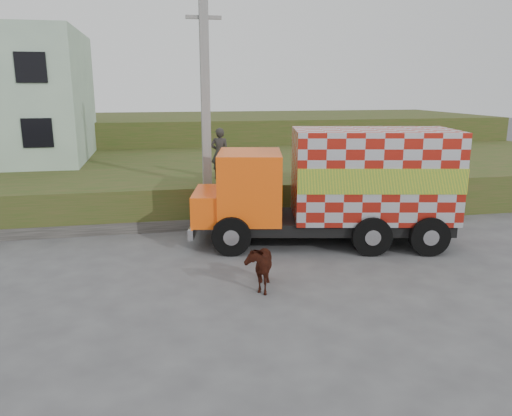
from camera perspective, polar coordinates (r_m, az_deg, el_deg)
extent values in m
plane|color=#474749|center=(14.23, 0.59, -6.64)|extent=(120.00, 120.00, 0.00)
cube|color=#2F4918|center=(23.60, -4.51, 3.40)|extent=(40.00, 12.00, 1.50)
cube|color=#2F4918|center=(35.33, -6.97, 7.99)|extent=(40.00, 12.00, 3.00)
cube|color=#595651|center=(17.91, -8.52, -1.83)|extent=(16.00, 0.50, 0.40)
cube|color=gray|center=(17.77, -5.76, 10.57)|extent=(0.30, 0.30, 8.00)
cube|color=gray|center=(17.89, -6.02, 20.86)|extent=(1.20, 0.12, 0.12)
cube|color=black|center=(16.30, 8.44, -1.56)|extent=(7.65, 3.79, 0.38)
cube|color=#FF550D|center=(15.86, -0.70, 2.57)|extent=(2.40, 2.82, 2.16)
cube|color=#FF550D|center=(16.06, -5.12, 0.29)|extent=(1.51, 2.43, 0.97)
cube|color=silver|center=(16.21, 13.17, 3.80)|extent=(5.37, 3.53, 2.80)
cube|color=yellow|center=(14.95, 14.28, 2.93)|extent=(4.86, 1.04, 0.75)
cube|color=yellow|center=(17.47, 12.22, 4.55)|extent=(4.86, 1.04, 0.75)
cube|color=silver|center=(16.28, -6.97, -1.92)|extent=(0.66, 2.46, 0.32)
cylinder|color=black|center=(14.98, -2.82, -3.21)|extent=(1.24, 0.61, 1.19)
cylinder|color=black|center=(17.37, -2.42, -0.84)|extent=(1.24, 0.61, 1.19)
cylinder|color=black|center=(15.36, 13.07, -3.14)|extent=(1.24, 0.61, 1.19)
cylinder|color=black|center=(17.69, 11.31, -0.82)|extent=(1.24, 0.61, 1.19)
cylinder|color=black|center=(15.83, 19.17, -3.04)|extent=(1.24, 0.61, 1.19)
cylinder|color=black|center=(18.11, 16.67, -0.81)|extent=(1.24, 0.61, 1.19)
imported|color=black|center=(12.55, 0.30, -6.50)|extent=(0.97, 1.56, 1.23)
imported|color=#282724|center=(19.20, -4.15, 6.25)|extent=(0.80, 0.63, 1.94)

